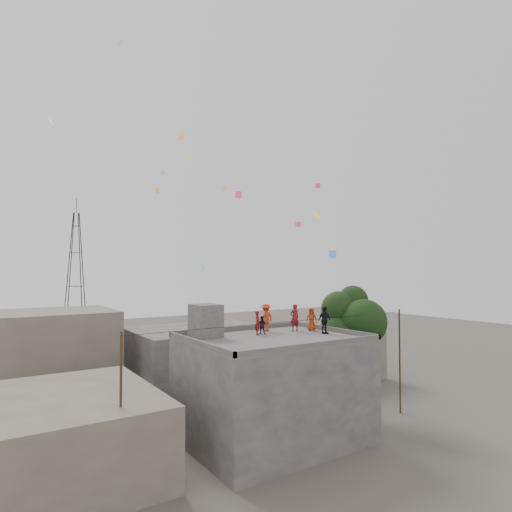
{
  "coord_description": "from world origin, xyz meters",
  "views": [
    {
      "loc": [
        -15.06,
        -21.22,
        10.16
      ],
      "look_at": [
        1.07,
        3.46,
        11.19
      ],
      "focal_mm": 30.0,
      "sensor_mm": 36.0,
      "label": 1
    }
  ],
  "objects_px": {
    "transmission_tower": "(75,279)",
    "person_red_adult": "(295,318)",
    "tree": "(352,328)",
    "stair_head_box": "(206,321)",
    "person_dark_adult": "(324,320)"
  },
  "relations": [
    {
      "from": "transmission_tower",
      "to": "person_red_adult",
      "type": "bearing_deg",
      "value": -79.73
    },
    {
      "from": "transmission_tower",
      "to": "person_red_adult",
      "type": "relative_size",
      "value": 11.04
    },
    {
      "from": "tree",
      "to": "person_red_adult",
      "type": "xyz_separation_m",
      "value": [
        -4.41,
        1.0,
        0.9
      ]
    },
    {
      "from": "transmission_tower",
      "to": "person_red_adult",
      "type": "xyz_separation_m",
      "value": [
        6.96,
        -38.41,
        -2.06
      ]
    },
    {
      "from": "stair_head_box",
      "to": "person_dark_adult",
      "type": "relative_size",
      "value": 1.13
    },
    {
      "from": "tree",
      "to": "transmission_tower",
      "type": "height_order",
      "value": "transmission_tower"
    },
    {
      "from": "transmission_tower",
      "to": "person_dark_adult",
      "type": "relative_size",
      "value": 11.31
    },
    {
      "from": "person_red_adult",
      "to": "person_dark_adult",
      "type": "distance_m",
      "value": 2.18
    },
    {
      "from": "transmission_tower",
      "to": "stair_head_box",
      "type": "bearing_deg",
      "value": -88.77
    },
    {
      "from": "stair_head_box",
      "to": "transmission_tower",
      "type": "height_order",
      "value": "transmission_tower"
    },
    {
      "from": "stair_head_box",
      "to": "tree",
      "type": "distance_m",
      "value": 10.8
    },
    {
      "from": "stair_head_box",
      "to": "transmission_tower",
      "type": "relative_size",
      "value": 0.1
    },
    {
      "from": "transmission_tower",
      "to": "person_dark_adult",
      "type": "distance_m",
      "value": 41.2
    },
    {
      "from": "tree",
      "to": "person_red_adult",
      "type": "bearing_deg",
      "value": 167.26
    },
    {
      "from": "tree",
      "to": "person_red_adult",
      "type": "height_order",
      "value": "tree"
    }
  ]
}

